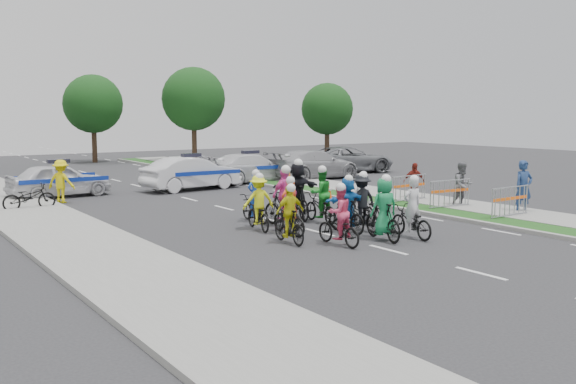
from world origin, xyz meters
TOP-DOWN VIEW (x-y plane):
  - ground at (0.00, 0.00)m, footprint 90.00×90.00m
  - curb_right at (5.10, 5.00)m, footprint 0.20×60.00m
  - grass_strip at (5.80, 5.00)m, footprint 1.20×60.00m
  - sidewalk_right at (7.60, 5.00)m, footprint 2.40×60.00m
  - sidewalk_left at (-6.50, 5.00)m, footprint 3.00×60.00m
  - rider_0 at (1.68, 0.87)m, footprint 0.83×1.85m
  - rider_1 at (0.76, 1.03)m, footprint 0.87×1.86m
  - rider_2 at (-0.71, 1.20)m, footprint 0.73×1.70m
  - rider_3 at (-1.67, 2.16)m, footprint 0.86×1.62m
  - rider_4 at (1.28, 2.61)m, footprint 1.02×1.79m
  - rider_5 at (0.64, 2.50)m, footprint 1.40×1.68m
  - rider_6 at (-0.93, 3.28)m, footprint 0.67×1.73m
  - rider_7 at (2.04, 3.47)m, footprint 0.78×1.69m
  - rider_8 at (1.05, 4.35)m, footprint 0.85×1.91m
  - rider_9 at (-0.32, 4.42)m, footprint 1.03×1.92m
  - rider_10 at (-1.31, 4.39)m, footprint 1.07×1.82m
  - rider_11 at (0.80, 5.33)m, footprint 1.70×2.02m
  - rider_12 at (-0.64, 5.68)m, footprint 0.70×1.74m
  - police_car_0 at (-4.26, 15.80)m, footprint 4.40×2.11m
  - police_car_1 at (1.53, 14.95)m, footprint 4.83×2.22m
  - police_car_2 at (5.46, 16.19)m, footprint 5.31×2.57m
  - civilian_sedan at (9.12, 15.65)m, footprint 5.62×2.62m
  - civilian_suv at (13.07, 17.54)m, footprint 5.97×3.50m
  - spectator_0 at (8.10, 1.77)m, footprint 0.79×0.63m
  - spectator_1 at (7.48, 3.99)m, footprint 0.93×0.77m
  - spectator_2 at (7.47, 6.50)m, footprint 0.98×0.72m
  - marshal_hiviz at (-4.68, 13.88)m, footprint 1.24×1.24m
  - barrier_0 at (6.70, 1.28)m, footprint 2.02×0.57m
  - barrier_1 at (6.70, 3.90)m, footprint 2.03×0.64m
  - barrier_2 at (6.70, 5.99)m, footprint 2.04×0.68m
  - cone_0 at (4.64, 8.56)m, footprint 0.40×0.40m
  - cone_1 at (5.99, 13.38)m, footprint 0.40×0.40m
  - parked_bike at (-6.20, 12.51)m, footprint 1.88×0.68m
  - tree_1 at (9.00, 30.00)m, footprint 4.55×4.55m
  - tree_2 at (18.00, 26.00)m, footprint 3.85×3.85m
  - tree_4 at (3.00, 34.00)m, footprint 4.20×4.20m

SIDE VIEW (x-z plane):
  - ground at x=0.00m, z-range 0.00..0.00m
  - grass_strip at x=5.80m, z-range 0.00..0.11m
  - curb_right at x=5.10m, z-range 0.00..0.12m
  - sidewalk_right at x=7.60m, z-range 0.00..0.13m
  - sidewalk_left at x=-6.50m, z-range 0.00..0.13m
  - cone_0 at x=4.64m, z-range -0.01..0.69m
  - cone_1 at x=5.99m, z-range -0.01..0.69m
  - parked_bike at x=-6.20m, z-range 0.00..0.98m
  - barrier_0 at x=6.70m, z-range 0.00..1.12m
  - barrier_1 at x=6.70m, z-range 0.00..1.12m
  - barrier_2 at x=6.70m, z-range 0.00..1.12m
  - rider_6 at x=-0.93m, z-range -0.29..1.45m
  - rider_12 at x=-0.64m, z-range -0.29..1.45m
  - rider_0 at x=1.68m, z-range -0.31..1.52m
  - rider_2 at x=-0.71m, z-range -0.22..1.50m
  - rider_3 at x=-1.67m, z-range -0.19..1.49m
  - rider_7 at x=2.04m, z-range -0.19..1.54m
  - rider_10 at x=-1.31m, z-range -0.19..1.58m
  - rider_8 at x=1.05m, z-range -0.24..1.64m
  - rider_4 at x=1.28m, z-range -0.20..1.61m
  - police_car_0 at x=-4.26m, z-range 0.00..1.45m
  - rider_1 at x=0.76m, z-range -0.21..1.68m
  - police_car_2 at x=5.46m, z-range 0.00..1.49m
  - rider_5 at x=0.64m, z-range -0.13..1.63m
  - rider_9 at x=-0.32m, z-range -0.23..1.73m
  - police_car_1 at x=1.53m, z-range 0.00..1.53m
  - spectator_2 at x=7.47m, z-range 0.00..1.55m
  - civilian_suv at x=13.07m, z-range 0.00..1.56m
  - civilian_sedan at x=9.12m, z-range 0.00..1.59m
  - rider_11 at x=0.80m, z-range -0.17..1.88m
  - marshal_hiviz at x=-4.68m, z-range 0.00..1.72m
  - spectator_1 at x=7.48m, z-range 0.00..1.74m
  - spectator_0 at x=8.10m, z-range 0.00..1.91m
  - tree_2 at x=18.00m, z-range 0.95..6.72m
  - tree_4 at x=3.00m, z-range 1.04..7.34m
  - tree_1 at x=9.00m, z-range 1.12..7.95m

